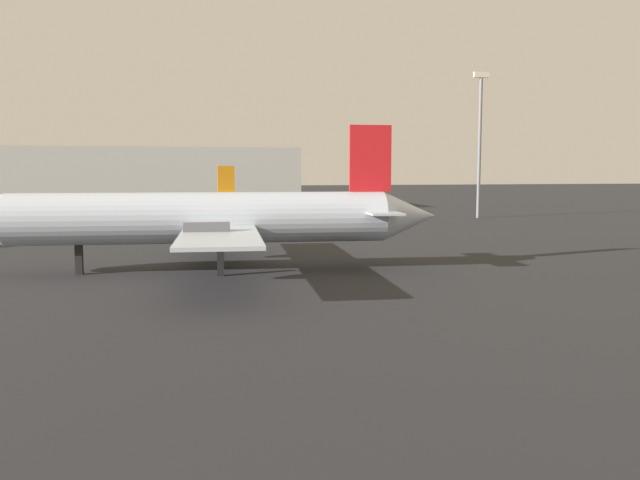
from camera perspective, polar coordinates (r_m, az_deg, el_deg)
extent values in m
cylinder|color=#B2BCCC|center=(48.03, -10.09, 1.86)|extent=(26.51, 5.63, 3.63)
cone|color=#B2BCCC|center=(49.86, 7.60, 2.05)|extent=(4.26, 3.92, 3.63)
cube|color=#B2BCCC|center=(48.05, -8.51, 1.24)|extent=(6.95, 29.34, 0.23)
cube|color=#B2BCCC|center=(49.23, 4.82, 2.46)|extent=(2.91, 8.21, 0.15)
cube|color=red|center=(49.03, 4.31, 6.96)|extent=(3.08, 0.52, 4.81)
cylinder|color=#4C4C54|center=(42.58, -9.62, 0.37)|extent=(3.00, 1.94, 1.73)
cylinder|color=#4C4C54|center=(53.58, -9.32, 1.52)|extent=(3.00, 1.94, 1.73)
cube|color=black|center=(49.33, -19.86, -1.61)|extent=(0.51, 0.51, 2.05)
cube|color=black|center=(46.39, -8.48, -1.78)|extent=(0.51, 0.51, 2.05)
cube|color=black|center=(50.19, -8.46, -1.19)|extent=(0.51, 0.51, 2.05)
cylinder|color=silver|center=(92.31, -3.14, 3.25)|extent=(17.23, 3.50, 2.64)
cone|color=silver|center=(94.93, 2.79, 3.32)|extent=(3.03, 2.78, 2.64)
cone|color=silver|center=(90.72, -9.34, 3.13)|extent=(3.03, 2.78, 2.64)
cube|color=silver|center=(92.15, -3.66, 2.99)|extent=(4.16, 15.67, 0.17)
cube|color=silver|center=(90.91, -8.21, 3.32)|extent=(1.98, 5.98, 0.11)
cube|color=orange|center=(90.87, -8.02, 5.13)|extent=(2.26, 0.32, 3.64)
cylinder|color=#4C4C54|center=(95.14, -3.72, 3.01)|extent=(2.17, 1.37, 1.27)
cylinder|color=#4C4C54|center=(89.39, -2.95, 2.82)|extent=(2.17, 1.37, 1.27)
cube|color=black|center=(93.74, 0.14, 2.03)|extent=(0.37, 0.37, 1.49)
cube|color=black|center=(93.63, -3.83, 2.01)|extent=(0.37, 0.37, 1.49)
cube|color=black|center=(90.88, -3.47, 1.89)|extent=(0.37, 0.37, 1.49)
cylinder|color=slate|center=(103.97, 13.45, 7.61)|extent=(0.50, 0.50, 20.89)
cube|color=#F2EACC|center=(104.87, 13.60, 13.54)|extent=(2.40, 0.50, 0.80)
cube|color=#B7B7B2|center=(128.65, -16.53, 5.01)|extent=(62.24, 25.61, 11.11)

